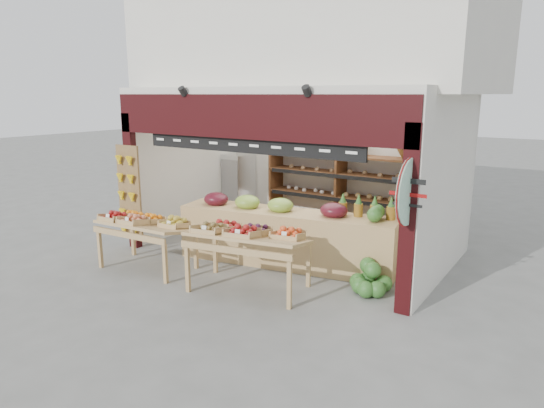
{
  "coord_description": "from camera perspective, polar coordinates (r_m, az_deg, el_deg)",
  "views": [
    {
      "loc": [
        4.69,
        -7.32,
        3.0
      ],
      "look_at": [
        -0.02,
        -0.2,
        1.06
      ],
      "focal_mm": 32.0,
      "sensor_mm": 36.0,
      "label": 1
    }
  ],
  "objects": [
    {
      "name": "watermelon_pile",
      "position": [
        7.72,
        11.34,
        -8.82
      ],
      "size": [
        0.64,
        0.65,
        0.5
      ],
      "color": "#21511B",
      "rests_on": "ground"
    },
    {
      "name": "shop_structure",
      "position": [
        10.13,
        6.06,
        17.94
      ],
      "size": [
        6.36,
        5.12,
        5.4
      ],
      "color": "silver",
      "rests_on": "ground"
    },
    {
      "name": "refrigerator",
      "position": [
        11.83,
        -4.03,
        2.03
      ],
      "size": [
        0.68,
        0.68,
        1.59
      ],
      "primitive_type": "cube",
      "rotation": [
        0.0,
        0.0,
        -0.11
      ],
      "color": "silver",
      "rests_on": "ground"
    },
    {
      "name": "mid_counter",
      "position": [
        8.67,
        1.55,
        -3.73
      ],
      "size": [
        3.99,
        1.43,
        1.21
      ],
      "color": "tan",
      "rests_on": "ground"
    },
    {
      "name": "banana_board",
      "position": [
        9.82,
        -16.56,
        1.2
      ],
      "size": [
        0.6,
        0.15,
        1.8
      ],
      "color": "olive",
      "rests_on": "ground"
    },
    {
      "name": "back_shelving",
      "position": [
        10.39,
        8.07,
        2.71
      ],
      "size": [
        3.33,
        0.55,
        2.03
      ],
      "color": "brown",
      "rests_on": "ground"
    },
    {
      "name": "cardboard_stack",
      "position": [
        10.44,
        -1.27,
        -2.48
      ],
      "size": [
        1.0,
        0.73,
        0.68
      ],
      "color": "beige",
      "rests_on": "ground"
    },
    {
      "name": "gift_sign",
      "position": [
        6.59,
        15.76,
        1.37
      ],
      "size": [
        0.04,
        0.93,
        0.92
      ],
      "color": "#C0F2D4",
      "rests_on": "ground"
    },
    {
      "name": "ground",
      "position": [
        9.2,
        0.8,
        -6.24
      ],
      "size": [
        60.0,
        60.0,
        0.0
      ],
      "primitive_type": "plane",
      "color": "slate",
      "rests_on": "ground"
    },
    {
      "name": "display_table_left",
      "position": [
        8.77,
        -14.97,
        -2.19
      ],
      "size": [
        1.68,
        1.01,
        1.03
      ],
      "color": "tan",
      "rests_on": "ground"
    },
    {
      "name": "display_table_right",
      "position": [
        7.52,
        -3.19,
        -3.6
      ],
      "size": [
        1.95,
        1.33,
        1.12
      ],
      "color": "tan",
      "rests_on": "ground"
    }
  ]
}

